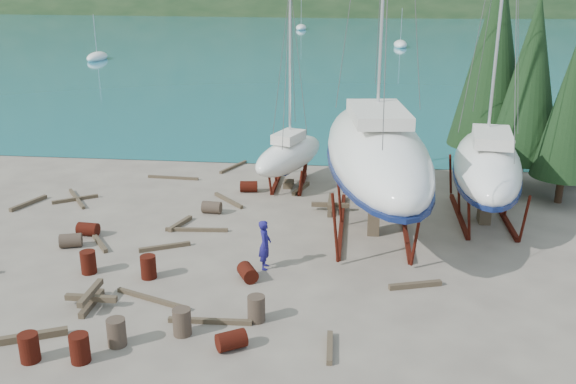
# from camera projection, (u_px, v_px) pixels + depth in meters

# --- Properties ---
(ground) EXTENTS (600.00, 600.00, 0.00)m
(ground) POSITION_uv_depth(u_px,v_px,m) (243.00, 279.00, 23.77)
(ground) COLOR #60554C
(ground) RESTS_ON ground
(far_house_right) EXTENTS (6.60, 5.60, 5.60)m
(far_house_right) POSITION_uv_depth(u_px,v_px,m) (447.00, 0.00, 198.31)
(far_house_right) COLOR beige
(far_house_right) RESTS_ON ground
(cypress_near_right) EXTENTS (3.60, 3.60, 10.00)m
(cypress_near_right) POSITION_uv_depth(u_px,v_px,m) (531.00, 78.00, 31.86)
(cypress_near_right) COLOR black
(cypress_near_right) RESTS_ON ground
(cypress_mid_right) EXTENTS (3.06, 3.06, 8.50)m
(cypress_mid_right) POSITION_uv_depth(u_px,v_px,m) (572.00, 104.00, 30.11)
(cypress_mid_right) COLOR black
(cypress_mid_right) RESTS_ON ground
(cypress_back_left) EXTENTS (4.14, 4.14, 11.50)m
(cypress_back_left) POSITION_uv_depth(u_px,v_px,m) (494.00, 55.00, 33.62)
(cypress_back_left) COLOR black
(cypress_back_left) RESTS_ON ground
(moored_boat_left) EXTENTS (2.00, 5.00, 6.05)m
(moored_boat_left) POSITION_uv_depth(u_px,v_px,m) (97.00, 57.00, 83.22)
(moored_boat_left) COLOR white
(moored_boat_left) RESTS_ON ground
(moored_boat_mid) EXTENTS (2.00, 5.00, 6.05)m
(moored_boat_mid) POSITION_uv_depth(u_px,v_px,m) (400.00, 45.00, 97.81)
(moored_boat_mid) COLOR white
(moored_boat_mid) RESTS_ON ground
(moored_boat_far) EXTENTS (2.00, 5.00, 6.05)m
(moored_boat_far) POSITION_uv_depth(u_px,v_px,m) (301.00, 28.00, 127.91)
(moored_boat_far) COLOR white
(moored_boat_far) RESTS_ON ground
(large_sailboat_near) EXTENTS (5.73, 14.11, 21.57)m
(large_sailboat_near) POSITION_uv_depth(u_px,v_px,m) (376.00, 152.00, 27.46)
(large_sailboat_near) COLOR white
(large_sailboat_near) RESTS_ON ground
(large_sailboat_far) EXTENTS (4.14, 10.28, 15.82)m
(large_sailboat_far) POSITION_uv_depth(u_px,v_px,m) (487.00, 165.00, 28.80)
(large_sailboat_far) COLOR white
(large_sailboat_far) RESTS_ON ground
(small_sailboat_shore) EXTENTS (4.12, 6.70, 10.25)m
(small_sailboat_shore) POSITION_uv_depth(u_px,v_px,m) (289.00, 154.00, 33.73)
(small_sailboat_shore) COLOR white
(small_sailboat_shore) RESTS_ON ground
(worker) EXTENTS (0.49, 0.73, 1.95)m
(worker) POSITION_uv_depth(u_px,v_px,m) (265.00, 245.00, 24.35)
(worker) COLOR navy
(worker) RESTS_ON ground
(drum_2) EXTENTS (0.93, 0.65, 0.58)m
(drum_2) POSITION_uv_depth(u_px,v_px,m) (88.00, 229.00, 27.62)
(drum_2) COLOR #4F150D
(drum_2) RESTS_ON ground
(drum_4) EXTENTS (0.94, 0.67, 0.58)m
(drum_4) POSITION_uv_depth(u_px,v_px,m) (249.00, 187.00, 33.13)
(drum_4) COLOR #4F150D
(drum_4) RESTS_ON ground
(drum_5) EXTENTS (0.58, 0.58, 0.88)m
(drum_5) POSITION_uv_depth(u_px,v_px,m) (256.00, 309.00, 20.78)
(drum_5) COLOR #2D2823
(drum_5) RESTS_ON ground
(drum_6) EXTENTS (0.92, 1.05, 0.58)m
(drum_6) POSITION_uv_depth(u_px,v_px,m) (248.00, 273.00, 23.61)
(drum_6) COLOR #4F150D
(drum_6) RESTS_ON ground
(drum_8) EXTENTS (0.58, 0.58, 0.88)m
(drum_8) POSITION_uv_depth(u_px,v_px,m) (88.00, 262.00, 24.12)
(drum_8) COLOR #4F150D
(drum_8) RESTS_ON ground
(drum_9) EXTENTS (0.92, 0.65, 0.58)m
(drum_9) POSITION_uv_depth(u_px,v_px,m) (212.00, 207.00, 30.19)
(drum_9) COLOR #2D2823
(drum_9) RESTS_ON ground
(drum_10) EXTENTS (0.58, 0.58, 0.88)m
(drum_10) POSITION_uv_depth(u_px,v_px,m) (80.00, 348.00, 18.59)
(drum_10) COLOR #4F150D
(drum_10) RESTS_ON ground
(drum_12) EXTENTS (1.05, 0.96, 0.58)m
(drum_12) POSITION_uv_depth(u_px,v_px,m) (231.00, 340.00, 19.26)
(drum_12) COLOR #4F150D
(drum_12) RESTS_ON ground
(drum_13) EXTENTS (0.58, 0.58, 0.88)m
(drum_13) POSITION_uv_depth(u_px,v_px,m) (29.00, 348.00, 18.62)
(drum_13) COLOR #4F150D
(drum_13) RESTS_ON ground
(drum_14) EXTENTS (0.58, 0.58, 0.88)m
(drum_14) POSITION_uv_depth(u_px,v_px,m) (148.00, 267.00, 23.73)
(drum_14) COLOR #4F150D
(drum_14) RESTS_ON ground
(drum_15) EXTENTS (1.01, 0.81, 0.58)m
(drum_15) POSITION_uv_depth(u_px,v_px,m) (71.00, 240.00, 26.45)
(drum_15) COLOR #2D2823
(drum_15) RESTS_ON ground
(drum_16) EXTENTS (0.58, 0.58, 0.88)m
(drum_16) POSITION_uv_depth(u_px,v_px,m) (117.00, 332.00, 19.40)
(drum_16) COLOR #2D2823
(drum_16) RESTS_ON ground
(drum_17) EXTENTS (0.58, 0.58, 0.88)m
(drum_17) POSITION_uv_depth(u_px,v_px,m) (182.00, 322.00, 19.99)
(drum_17) COLOR #2D2823
(drum_17) RESTS_ON ground
(timber_0) EXTENTS (2.88, 0.32, 0.14)m
(timber_0) POSITION_uv_depth(u_px,v_px,m) (173.00, 178.00, 35.29)
(timber_0) COLOR brown
(timber_0) RESTS_ON ground
(timber_1) EXTENTS (1.95, 0.78, 0.19)m
(timber_1) POSITION_uv_depth(u_px,v_px,m) (415.00, 285.00, 23.10)
(timber_1) COLOR brown
(timber_1) RESTS_ON ground
(timber_2) EXTENTS (0.92, 2.17, 0.19)m
(timber_2) POSITION_uv_depth(u_px,v_px,m) (29.00, 203.00, 31.32)
(timber_2) COLOR brown
(timber_2) RESTS_ON ground
(timber_3) EXTENTS (2.90, 1.26, 0.15)m
(timber_3) POSITION_uv_depth(u_px,v_px,m) (153.00, 299.00, 22.14)
(timber_3) COLOR brown
(timber_3) RESTS_ON ground
(timber_4) EXTENTS (1.96, 1.11, 0.17)m
(timber_4) POSITION_uv_depth(u_px,v_px,m) (165.00, 247.00, 26.34)
(timber_4) COLOR brown
(timber_4) RESTS_ON ground
(timber_5) EXTENTS (2.75, 0.26, 0.16)m
(timber_5) POSITION_uv_depth(u_px,v_px,m) (210.00, 321.00, 20.73)
(timber_5) COLOR brown
(timber_5) RESTS_ON ground
(timber_6) EXTENTS (0.77, 1.94, 0.19)m
(timber_6) POSITION_uv_depth(u_px,v_px,m) (301.00, 189.00, 33.40)
(timber_6) COLOR brown
(timber_6) RESTS_ON ground
(timber_7) EXTENTS (0.24, 1.67, 0.17)m
(timber_7) POSITION_uv_depth(u_px,v_px,m) (330.00, 348.00, 19.26)
(timber_7) COLOR brown
(timber_7) RESTS_ON ground
(timber_8) EXTENTS (0.69, 1.71, 0.19)m
(timber_8) POSITION_uv_depth(u_px,v_px,m) (180.00, 224.00, 28.76)
(timber_8) COLOR brown
(timber_8) RESTS_ON ground
(timber_9) EXTENTS (1.17, 2.46, 0.15)m
(timber_9) POSITION_uv_depth(u_px,v_px,m) (233.00, 167.00, 37.23)
(timber_9) COLOR brown
(timber_9) RESTS_ON ground
(timber_10) EXTENTS (1.80, 1.96, 0.16)m
(timber_10) POSITION_uv_depth(u_px,v_px,m) (228.00, 200.00, 31.73)
(timber_10) COLOR brown
(timber_10) RESTS_ON ground
(timber_11) EXTENTS (2.76, 0.36, 0.15)m
(timber_11) POSITION_uv_depth(u_px,v_px,m) (197.00, 230.00, 28.12)
(timber_11) COLOR brown
(timber_11) RESTS_ON ground
(timber_12) EXTENTS (1.30, 1.70, 0.17)m
(timber_12) POSITION_uv_depth(u_px,v_px,m) (100.00, 243.00, 26.72)
(timber_12) COLOR brown
(timber_12) RESTS_ON ground
(timber_15) EXTENTS (1.92, 2.61, 0.15)m
(timber_15) POSITION_uv_depth(u_px,v_px,m) (77.00, 199.00, 32.01)
(timber_15) COLOR brown
(timber_15) RESTS_ON ground
(timber_16) EXTENTS (2.63, 1.41, 0.23)m
(timber_16) POSITION_uv_depth(u_px,v_px,m) (20.00, 338.00, 19.70)
(timber_16) COLOR brown
(timber_16) RESTS_ON ground
(timber_17) EXTENTS (1.92, 1.42, 0.16)m
(timber_17) POSITION_uv_depth(u_px,v_px,m) (75.00, 199.00, 31.90)
(timber_17) COLOR brown
(timber_17) RESTS_ON ground
(timber_pile_fore) EXTENTS (1.80, 1.80, 0.60)m
(timber_pile_fore) POSITION_uv_depth(u_px,v_px,m) (91.00, 298.00, 21.75)
(timber_pile_fore) COLOR brown
(timber_pile_fore) RESTS_ON ground
(timber_pile_aft) EXTENTS (1.80, 1.80, 0.60)m
(timber_pile_aft) POSITION_uv_depth(u_px,v_px,m) (330.00, 205.00, 30.48)
(timber_pile_aft) COLOR brown
(timber_pile_aft) RESTS_ON ground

